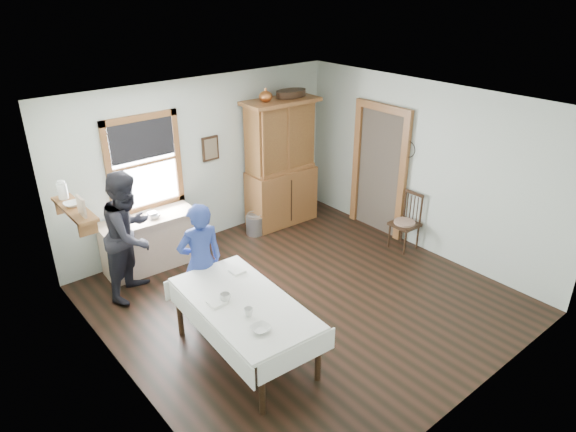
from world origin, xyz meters
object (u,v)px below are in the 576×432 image
Objects in this scene: work_counter at (151,242)px; spindle_chair at (405,222)px; pail at (255,225)px; wicker_basket at (260,226)px; figure_dark at (131,239)px; china_hutch at (281,163)px; dining_table at (244,329)px; woman_blue at (201,266)px.

spindle_chair is at bearing -28.78° from work_counter.
spindle_chair is 2.87× the size of pail.
work_counter reaches higher than wicker_basket.
wicker_basket is at bearing -28.09° from figure_dark.
china_hutch reaches higher than wicker_basket.
pail is (-1.56, 1.98, -0.31)m from spindle_chair.
dining_table is 2.19m from figure_dark.
work_counter is 1.63m from woman_blue.
woman_blue reaches higher than pail.
work_counter is 2.63m from china_hutch.
dining_table is (-2.64, -2.56, -0.73)m from china_hutch.
work_counter is 0.65× the size of china_hutch.
spindle_chair is (3.44, -2.10, 0.06)m from work_counter.
wicker_basket is at bearing -170.56° from china_hutch.
work_counter is at bearing 177.23° from wicker_basket.
work_counter is at bearing -178.21° from china_hutch.
woman_blue is at bearing 172.77° from spindle_chair.
woman_blue is (-2.59, -1.57, -0.37)m from china_hutch.
figure_dark reaches higher than dining_table.
spindle_chair is at bearing 8.02° from dining_table.
china_hutch is at bearing -28.46° from figure_dark.
figure_dark is at bearing 158.64° from spindle_chair.
spindle_chair reaches higher than work_counter.
china_hutch is 1.16m from pail.
work_counter is 4.35× the size of pail.
figure_dark is (-2.36, -0.37, 0.67)m from pail.
wicker_basket is (-0.54, -0.07, -1.02)m from china_hutch.
figure_dark reaches higher than work_counter.
dining_table is at bearing -128.60° from pail.
dining_table is 5.77× the size of pail.
spindle_chair reaches higher than dining_table.
figure_dark reaches higher than wicker_basket.
pail is at bearing -132.61° from woman_blue.
wicker_basket is at bearing 126.55° from spindle_chair.
woman_blue is 0.89× the size of figure_dark.
pail is (-0.66, -0.09, -0.95)m from china_hutch.
dining_table is at bearing 96.85° from woman_blue.
figure_dark is (-0.49, -0.49, 0.42)m from work_counter.
work_counter is 4.64× the size of wicker_basket.
work_counter is at bearing 176.33° from pail.
spindle_chair is at bearing -178.28° from woman_blue.
wicker_basket is (-1.44, 2.00, -0.39)m from spindle_chair.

